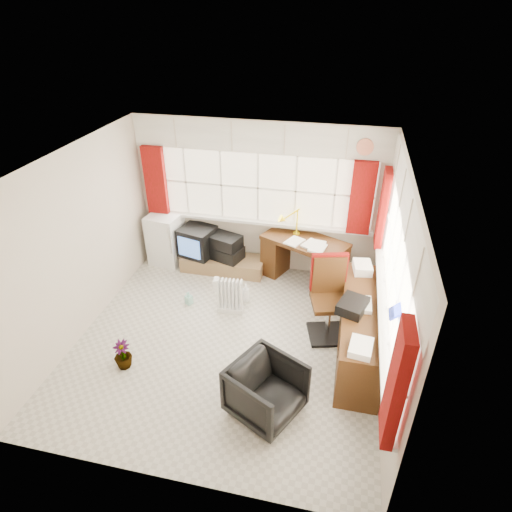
{
  "coord_description": "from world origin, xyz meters",
  "views": [
    {
      "loc": [
        1.34,
        -4.19,
        4.04
      ],
      "look_at": [
        0.28,
        0.55,
        1.08
      ],
      "focal_mm": 30.0,
      "sensor_mm": 36.0,
      "label": 1
    }
  ],
  "objects": [
    {
      "name": "overhead_cabinets",
      "position": [
        0.98,
        0.98,
        2.25
      ],
      "size": [
        3.98,
        3.98,
        0.48
      ],
      "color": "white",
      "rests_on": "room_walls"
    },
    {
      "name": "ground",
      "position": [
        0.0,
        0.0,
        0.0
      ],
      "size": [
        4.0,
        4.0,
        0.0
      ],
      "primitive_type": "plane",
      "color": "beige",
      "rests_on": "ground"
    },
    {
      "name": "desk",
      "position": [
        0.82,
        1.71,
        0.42
      ],
      "size": [
        1.47,
        1.14,
        0.79
      ],
      "color": "#4B2911",
      "rests_on": "ground"
    },
    {
      "name": "curtains",
      "position": [
        0.92,
        0.93,
        1.46
      ],
      "size": [
        3.83,
        3.83,
        1.15
      ],
      "color": "maroon",
      "rests_on": "room_walls"
    },
    {
      "name": "mini_fridge",
      "position": [
        -1.58,
        1.8,
        0.45
      ],
      "size": [
        0.59,
        0.6,
        0.9
      ],
      "color": "white",
      "rests_on": "ground"
    },
    {
      "name": "credenza",
      "position": [
        1.73,
        0.2,
        0.39
      ],
      "size": [
        0.5,
        2.0,
        0.85
      ],
      "color": "#4B2911",
      "rests_on": "ground"
    },
    {
      "name": "window_back",
      "position": [
        0.0,
        1.94,
        0.95
      ],
      "size": [
        3.7,
        0.12,
        3.6
      ],
      "color": "beige",
      "rests_on": "room_walls"
    },
    {
      "name": "flower_vase",
      "position": [
        -1.15,
        -0.72,
        0.2
      ],
      "size": [
        0.25,
        0.25,
        0.4
      ],
      "primitive_type": "imported",
      "rotation": [
        0.0,
        0.0,
        -0.15
      ],
      "color": "black",
      "rests_on": "ground"
    },
    {
      "name": "desk_lamp",
      "position": [
        0.66,
        1.87,
        1.09
      ],
      "size": [
        0.19,
        0.17,
        0.47
      ],
      "color": "yellow",
      "rests_on": "desk"
    },
    {
      "name": "office_chair",
      "position": [
        0.74,
        -1.0,
        0.33
      ],
      "size": [
        0.97,
        0.97,
        0.66
      ],
      "primitive_type": "imported",
      "rotation": [
        0.0,
        0.0,
        1.09
      ],
      "color": "black",
      "rests_on": "ground"
    },
    {
      "name": "crt_tv",
      "position": [
        -0.99,
        1.74,
        0.5
      ],
      "size": [
        0.65,
        0.62,
        0.49
      ],
      "color": "black",
      "rests_on": "tv_bench"
    },
    {
      "name": "radiator",
      "position": [
        -0.13,
        0.66,
        0.23
      ],
      "size": [
        0.38,
        0.17,
        0.56
      ],
      "color": "white",
      "rests_on": "ground"
    },
    {
      "name": "hifi_stack",
      "position": [
        -0.51,
        1.72,
        0.45
      ],
      "size": [
        0.68,
        0.54,
        0.42
      ],
      "color": "black",
      "rests_on": "tv_bench"
    },
    {
      "name": "tv_bench",
      "position": [
        -0.55,
        1.72,
        0.12
      ],
      "size": [
        1.4,
        0.5,
        0.25
      ],
      "primitive_type": "cube",
      "color": "olive",
      "rests_on": "ground"
    },
    {
      "name": "spray_bottle_a",
      "position": [
        0.04,
        0.94,
        0.16
      ],
      "size": [
        0.15,
        0.15,
        0.31
      ],
      "primitive_type": "imported",
      "rotation": [
        0.0,
        0.0,
        0.27
      ],
      "color": "white",
      "rests_on": "ground"
    },
    {
      "name": "file_tray",
      "position": [
        1.59,
        0.09,
        0.82
      ],
      "size": [
        0.42,
        0.47,
        0.13
      ],
      "primitive_type": "cube",
      "rotation": [
        0.0,
        0.0,
        -0.33
      ],
      "color": "black",
      "rests_on": "credenza"
    },
    {
      "name": "spray_bottle_b",
      "position": [
        -0.8,
        0.69,
        0.11
      ],
      "size": [
        0.13,
        0.13,
        0.21
      ],
      "primitive_type": "imported",
      "rotation": [
        0.0,
        0.0,
        -0.52
      ],
      "color": "#8ED4C3",
      "rests_on": "ground"
    },
    {
      "name": "room_walls",
      "position": [
        0.0,
        0.0,
        1.5
      ],
      "size": [
        4.0,
        4.0,
        4.0
      ],
      "color": "beige",
      "rests_on": "ground"
    },
    {
      "name": "window_right",
      "position": [
        1.94,
        0.0,
        0.95
      ],
      "size": [
        0.12,
        3.7,
        3.6
      ],
      "color": "beige",
      "rests_on": "room_walls"
    },
    {
      "name": "task_chair",
      "position": [
        1.28,
        0.54,
        0.63
      ],
      "size": [
        0.61,
        0.63,
        1.18
      ],
      "color": "black",
      "rests_on": "ground"
    }
  ]
}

